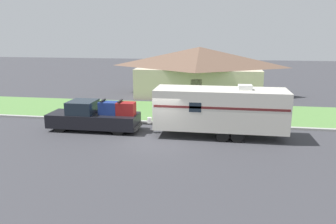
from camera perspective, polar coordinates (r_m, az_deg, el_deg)
ground_plane at (r=19.36m, az=-1.72°, el=-5.04°), size 120.00×120.00×0.00m
curb_strip at (r=22.87m, az=0.03°, el=-1.90°), size 80.00×0.30×0.14m
lawn_strip at (r=26.38m, az=1.28°, el=0.10°), size 80.00×7.00×0.03m
house_across_street at (r=33.41m, az=5.43°, el=7.25°), size 12.78×7.82×4.82m
pickup_truck at (r=21.74m, az=-12.70°, el=-0.82°), size 5.94×1.95×2.04m
travel_trailer at (r=20.03m, az=9.06°, el=0.56°), size 8.84×2.45×3.21m
mailbox at (r=23.01m, az=3.38°, el=0.61°), size 0.48×0.20×1.32m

